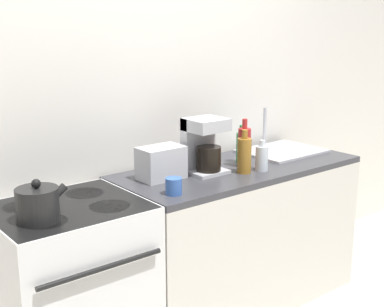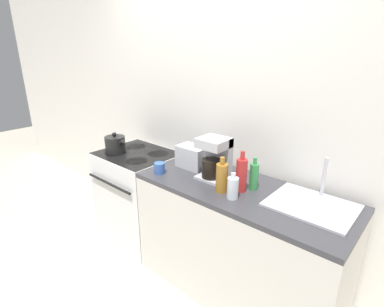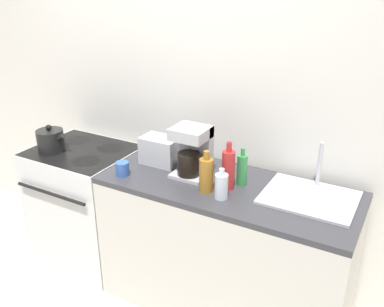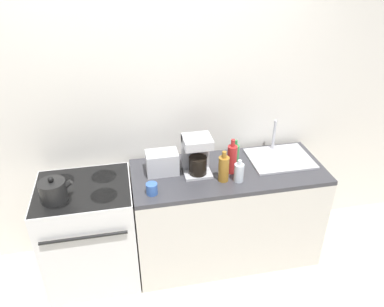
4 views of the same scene
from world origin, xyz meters
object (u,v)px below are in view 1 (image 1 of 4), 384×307
Objects in this scene: toaster at (161,163)px; cup_blue at (174,186)px; bottle_red at (244,147)px; stove at (72,290)px; kettle at (38,204)px; coffee_maker at (204,145)px; bottle_clear at (262,158)px; bottle_green at (241,147)px; bottle_amber at (244,155)px.

cup_blue is (-0.11, -0.27, -0.05)m from toaster.
bottle_red reaches higher than toaster.
toaster is 0.86× the size of bottle_red.
kettle is at bearing -150.04° from stove.
coffee_maker reaches higher than cup_blue.
kettle is 0.81× the size of bottle_red.
bottle_clear is at bearing -1.48° from kettle.
bottle_green reaches higher than bottle_clear.
toaster is 0.48m from bottle_amber.
coffee_maker is (0.26, -0.05, 0.07)m from toaster.
stove is 1.19m from bottle_amber.
cup_blue reaches higher than stove.
toaster is 2.91× the size of cup_blue.
bottle_amber is at bearing 6.71° from cup_blue.
coffee_maker reaches higher than bottle_green.
stove is 10.38× the size of cup_blue.
bottle_green is (1.38, 0.17, 0.02)m from kettle.
stove is 3.78× the size of bottle_green.
bottle_amber is at bearing -41.03° from coffee_maker.
kettle reaches higher than stove.
coffee_maker is 3.72× the size of cup_blue.
bottle_red is at bearing 46.24° from bottle_amber.
bottle_clear is at bearing -32.55° from coffee_maker.
toaster is at bearing 8.61° from stove.
bottle_amber is at bearing -133.76° from bottle_red.
toaster is at bearing 177.87° from bottle_green.
stove is 3.57× the size of toaster.
bottle_clear is 0.63× the size of bottle_red.
bottle_clear is at bearing -15.33° from bottle_amber.
coffee_maker is (0.88, 0.05, 0.60)m from stove.
toaster is (0.61, 0.09, 0.52)m from stove.
stove is 1.06m from coffee_maker.
bottle_green is 0.74m from cup_blue.
toaster is 1.06× the size of bottle_green.
bottle_amber is (-0.11, 0.03, 0.03)m from bottle_clear.
bottle_green is at bearing 57.08° from bottle_red.
kettle reaches higher than cup_blue.
bottle_green is at bearing 80.81° from bottle_clear.
bottle_amber is (-0.09, -0.10, -0.02)m from bottle_red.
toaster and bottle_clear have the same top height.
kettle is at bearing 178.52° from bottle_clear.
bottle_clear is 2.12× the size of cup_blue.
kettle is 1.33m from bottle_red.
kettle is 0.93× the size of bottle_amber.
toaster reaches higher than cup_blue.
bottle_amber is 2.94× the size of cup_blue.
stove is 2.79× the size of coffee_maker.
cup_blue is at bearing -112.85° from toaster.
bottle_amber is at bearing -0.19° from kettle.
toaster reaches higher than stove.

